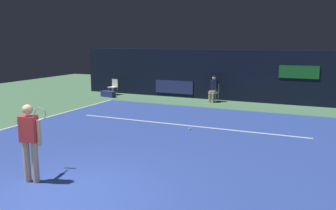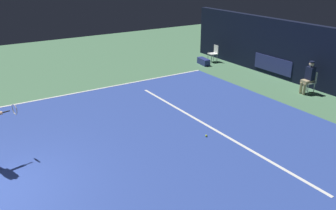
{
  "view_description": "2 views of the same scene",
  "coord_description": "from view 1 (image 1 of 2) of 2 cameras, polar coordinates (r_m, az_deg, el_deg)",
  "views": [
    {
      "loc": [
        4.58,
        -5.08,
        3.04
      ],
      "look_at": [
        -0.14,
        5.45,
        0.94
      ],
      "focal_mm": 37.81,
      "sensor_mm": 36.0,
      "label": 1
    },
    {
      "loc": [
        8.09,
        -0.19,
        4.95
      ],
      "look_at": [
        -0.3,
        5.14,
        1.01
      ],
      "focal_mm": 38.55,
      "sensor_mm": 36.0,
      "label": 2
    }
  ],
  "objects": [
    {
      "name": "equipment_bag",
      "position": [
        19.74,
        -9.62,
        1.77
      ],
      "size": [
        0.88,
        0.44,
        0.32
      ],
      "primitive_type": "cube",
      "rotation": [
        0.0,
        0.0,
        -0.15
      ],
      "color": "navy",
      "rests_on": "ground"
    },
    {
      "name": "line_service",
      "position": [
        12.9,
        2.64,
        -3.28
      ],
      "size": [
        8.71,
        0.1,
        0.01
      ],
      "primitive_type": "cube",
      "color": "white",
      "rests_on": "court_surface"
    },
    {
      "name": "ground_plane",
      "position": [
        11.16,
        -1.09,
        -5.52
      ],
      "size": [
        33.82,
        33.82,
        0.0
      ],
      "primitive_type": "plane",
      "color": "#4C7A56"
    },
    {
      "name": "tennis_player",
      "position": [
        8.16,
        -21.35,
        -5.0
      ],
      "size": [
        0.78,
        0.93,
        1.73
      ],
      "color": "#DBAD89",
      "rests_on": "ground"
    },
    {
      "name": "tennis_ball",
      "position": [
        12.27,
        3.53,
        -3.84
      ],
      "size": [
        0.07,
        0.07,
        0.07
      ],
      "primitive_type": "sphere",
      "color": "#CCE033",
      "rests_on": "court_surface"
    },
    {
      "name": "line_sideline_right",
      "position": [
        14.34,
        -21.55,
        -2.61
      ],
      "size": [
        0.1,
        11.25,
        0.01
      ],
      "primitive_type": "cube",
      "color": "white",
      "rests_on": "court_surface"
    },
    {
      "name": "line_judge_on_chair",
      "position": [
        17.96,
        7.36,
        2.68
      ],
      "size": [
        0.48,
        0.56,
        1.32
      ],
      "color": "white",
      "rests_on": "ground"
    },
    {
      "name": "courtside_chair_near",
      "position": [
        20.45,
        -8.78,
        3.05
      ],
      "size": [
        0.5,
        0.48,
        0.88
      ],
      "color": "white",
      "rests_on": "ground"
    },
    {
      "name": "court_surface",
      "position": [
        11.15,
        -1.09,
        -5.49
      ],
      "size": [
        11.17,
        11.25,
        0.01
      ],
      "primitive_type": "cube",
      "color": "#2D479E",
      "rests_on": "ground"
    },
    {
      "name": "back_wall",
      "position": [
        18.49,
        9.71,
        4.75
      ],
      "size": [
        17.02,
        0.33,
        2.6
      ],
      "color": "black",
      "rests_on": "ground"
    }
  ]
}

